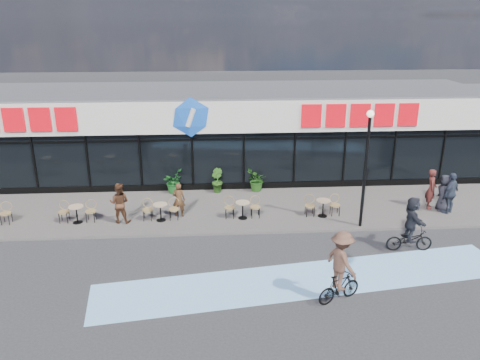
% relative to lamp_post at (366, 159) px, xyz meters
% --- Properties ---
extents(ground, '(120.00, 120.00, 0.00)m').
position_rel_lamp_post_xyz_m(ground, '(-6.96, -2.30, -2.97)').
color(ground, '#28282B').
rests_on(ground, ground).
extents(sidewalk, '(44.00, 5.00, 0.10)m').
position_rel_lamp_post_xyz_m(sidewalk, '(-6.96, 2.20, -2.92)').
color(sidewalk, '#514B47').
rests_on(sidewalk, ground).
extents(bike_lane, '(14.17, 4.13, 0.01)m').
position_rel_lamp_post_xyz_m(bike_lane, '(-2.96, -3.80, -2.97)').
color(bike_lane, '#7EBAEF').
rests_on(bike_lane, ground).
extents(building, '(30.60, 6.57, 4.75)m').
position_rel_lamp_post_xyz_m(building, '(-6.96, 7.63, -0.63)').
color(building, black).
rests_on(building, ground).
extents(lamp_post, '(0.28, 0.28, 4.79)m').
position_rel_lamp_post_xyz_m(lamp_post, '(0.00, 0.00, 0.00)').
color(lamp_post, black).
rests_on(lamp_post, sidewalk).
extents(bistro_set_2, '(1.54, 0.62, 0.90)m').
position_rel_lamp_post_xyz_m(bistro_set_2, '(-11.67, 1.17, -2.42)').
color(bistro_set_2, tan).
rests_on(bistro_set_2, sidewalk).
extents(bistro_set_3, '(1.54, 0.62, 0.90)m').
position_rel_lamp_post_xyz_m(bistro_set_3, '(-8.22, 1.17, -2.42)').
color(bistro_set_3, tan).
rests_on(bistro_set_3, sidewalk).
extents(bistro_set_4, '(1.54, 0.62, 0.90)m').
position_rel_lamp_post_xyz_m(bistro_set_4, '(-4.77, 1.17, -2.42)').
color(bistro_set_4, tan).
rests_on(bistro_set_4, sidewalk).
extents(bistro_set_5, '(1.54, 0.62, 0.90)m').
position_rel_lamp_post_xyz_m(bistro_set_5, '(-1.31, 1.17, -2.42)').
color(bistro_set_5, tan).
rests_on(bistro_set_5, sidewalk).
extents(potted_plant_left, '(0.97, 1.09, 1.12)m').
position_rel_lamp_post_xyz_m(potted_plant_left, '(-7.93, 4.41, -2.31)').
color(potted_plant_left, '#18541C').
rests_on(potted_plant_left, sidewalk).
extents(potted_plant_mid, '(1.16, 1.24, 1.10)m').
position_rel_lamp_post_xyz_m(potted_plant_mid, '(-3.86, 4.31, -2.32)').
color(potted_plant_mid, '#1F4915').
rests_on(potted_plant_mid, sidewalk).
extents(potted_plant_right, '(0.74, 0.80, 1.16)m').
position_rel_lamp_post_xyz_m(potted_plant_right, '(-5.81, 4.34, -2.29)').
color(potted_plant_right, '#254E16').
rests_on(potted_plant_right, sidewalk).
extents(patron_left, '(0.59, 0.43, 1.51)m').
position_rel_lamp_post_xyz_m(patron_left, '(-7.47, 1.50, -2.12)').
color(patron_left, '#452C18').
rests_on(patron_left, sidewalk).
extents(patron_right, '(0.92, 0.76, 1.72)m').
position_rel_lamp_post_xyz_m(patron_right, '(-9.88, 1.03, -2.01)').
color(patron_right, '#4B2B1A').
rests_on(patron_right, sidewalk).
extents(pedestrian_a, '(0.70, 0.90, 1.64)m').
position_rel_lamp_post_xyz_m(pedestrian_a, '(4.11, 1.39, -2.05)').
color(pedestrian_a, black).
rests_on(pedestrian_a, sidewalk).
extents(pedestrian_b, '(0.65, 0.78, 1.82)m').
position_rel_lamp_post_xyz_m(pedestrian_b, '(3.68, 1.69, -1.97)').
color(pedestrian_b, '#51201D').
rests_on(pedestrian_b, sidewalk).
extents(pedestrian_c, '(1.14, 1.00, 1.84)m').
position_rel_lamp_post_xyz_m(pedestrian_c, '(4.27, 1.09, -1.95)').
color(pedestrian_c, '#2C3445').
rests_on(pedestrian_c, sidewalk).
extents(cyclist_a, '(1.58, 1.40, 2.33)m').
position_rel_lamp_post_xyz_m(cyclist_a, '(-2.25, -5.07, -1.84)').
color(cyclist_a, black).
rests_on(cyclist_a, ground).
extents(cyclist_b, '(1.73, 1.58, 2.13)m').
position_rel_lamp_post_xyz_m(cyclist_b, '(1.20, -2.02, -2.03)').
color(cyclist_b, black).
rests_on(cyclist_b, ground).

